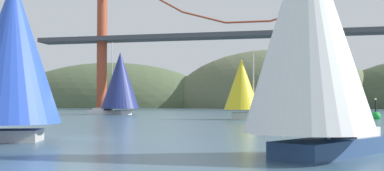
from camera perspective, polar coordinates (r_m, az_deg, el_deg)
The scene contains 9 objects.
ground_plane at distance 24.83m, azimuth -13.36°, elevation -6.46°, with size 360.00×360.00×0.00m, color #426075.
headland_left at distance 170.51m, azimuth -10.42°, elevation -2.74°, with size 81.94×44.00×32.99m, color #4C5B3D.
headland_center at distance 157.45m, azimuth 10.19°, elevation -2.79°, with size 72.43×44.00×39.75m, color #5B6647.
suspension_bridge at distance 119.25m, azimuth 7.01°, elevation 6.76°, with size 116.64×6.00×42.60m.
sailboat_blue_spinnaker at distance 24.08m, azimuth -21.90°, elevation 3.57°, with size 9.10×6.00×9.50m.
sailboat_yellow_sail at distance 50.64m, azimuth 6.43°, elevation -0.19°, with size 7.00×4.15×7.39m.
sailboat_navy_sail at distance 71.74m, azimuth -9.05°, elevation 0.48°, with size 10.49×7.78×11.41m.
sailboat_white_mainsail at distance 16.02m, azimuth 14.44°, elevation 6.43°, with size 6.58×7.82×8.74m.
channel_buoy at distance 55.90m, azimuth 22.00°, elevation -3.55°, with size 1.10×1.10×2.64m.
Camera 1 is at (10.69, -22.33, 1.90)m, focal length 42.62 mm.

